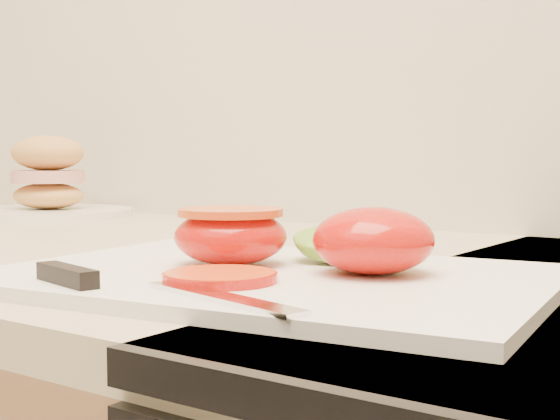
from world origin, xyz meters
The scene contains 7 objects.
cutting_board centered at (0.13, 1.54, 0.94)m, with size 0.40×0.29×0.01m, color white.
tomato_half_dome centered at (0.19, 1.57, 0.96)m, with size 0.09×0.09×0.05m, color red.
tomato_half_cut centered at (0.08, 1.55, 0.96)m, with size 0.09×0.09×0.04m.
tomato_slice_0 centered at (0.13, 1.48, 0.94)m, with size 0.08×0.08×0.01m, color orange.
lettuce_leaf_0 centered at (0.15, 1.63, 0.95)m, with size 0.12×0.08×0.03m, color #83C033.
knife centered at (0.10, 1.42, 0.94)m, with size 0.22×0.05×0.01m.
sandwich_plate centered at (-0.54, 1.86, 0.98)m, with size 0.26×0.26×0.13m.
Camera 1 is at (0.46, 1.08, 1.03)m, focal length 50.00 mm.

